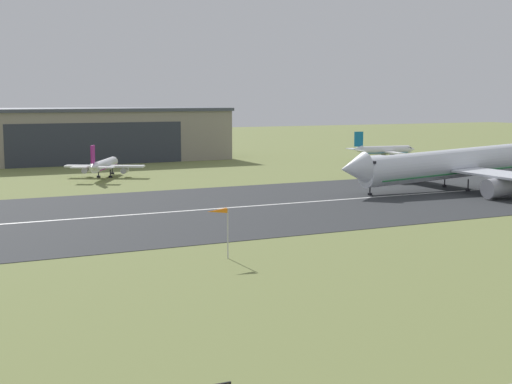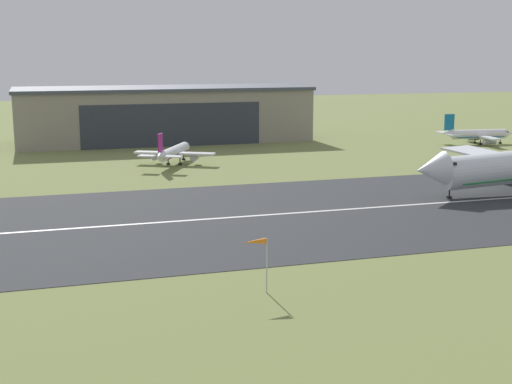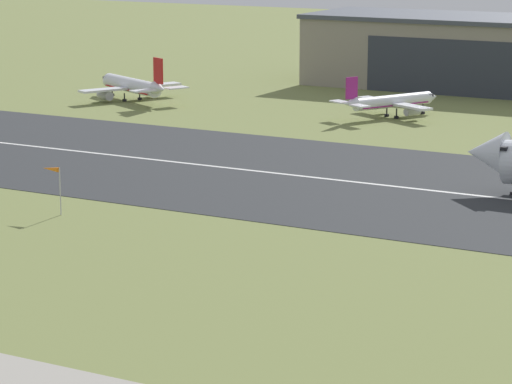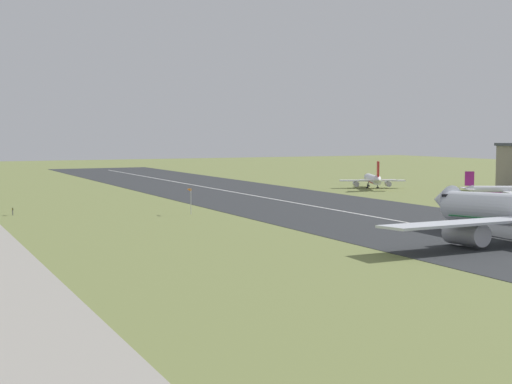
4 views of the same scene
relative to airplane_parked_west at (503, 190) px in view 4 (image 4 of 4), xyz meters
The scene contains 7 objects.
ground_plane 109.82m from the airplane_parked_west, 92.94° to the right, with size 682.44×682.44×0.00m, color olive.
runway_strip 52.69m from the airplane_parked_west, 96.15° to the right, with size 442.44×50.55×0.06m, color #2B2D30.
runway_centreline 52.68m from the airplane_parked_west, 96.15° to the right, with size 398.20×0.70×0.01m, color silver.
airplane_parked_west is the anchor object (origin of this frame).
airplane_parked_east 51.72m from the airplane_parked_west, behind, with size 24.15×20.71×9.17m.
windsock_pole 86.04m from the airplane_parked_west, 95.32° to the right, with size 2.54×0.62×5.76m.
runway_sign 123.19m from the airplane_parked_west, 100.56° to the right, with size 1.34×0.13×1.61m.
Camera 4 is at (144.97, 25.08, 17.69)m, focal length 50.00 mm.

